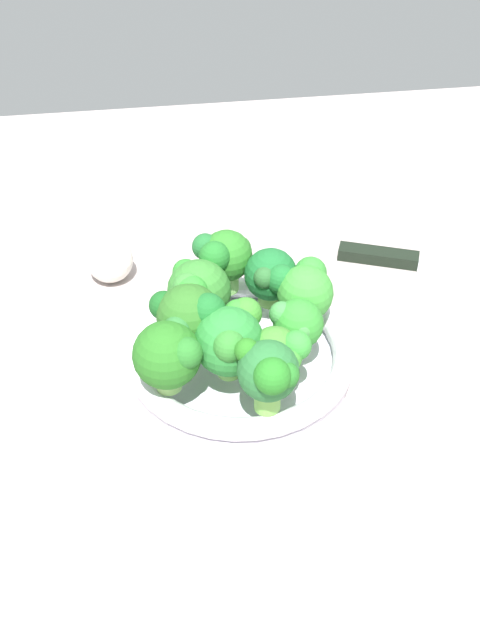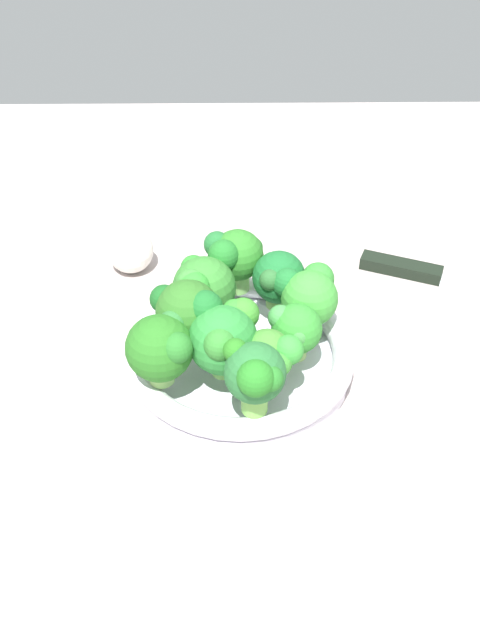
# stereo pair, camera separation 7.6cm
# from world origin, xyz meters

# --- Properties ---
(ground_plane) EXTENTS (1.30, 1.30, 0.03)m
(ground_plane) POSITION_xyz_m (0.00, 0.00, -0.01)
(ground_plane) COLOR #AEA09E
(bowl) EXTENTS (0.23, 0.23, 0.04)m
(bowl) POSITION_xyz_m (-0.02, -0.02, 0.02)
(bowl) COLOR silver
(bowl) RESTS_ON ground_plane
(broccoli_floret_0) EXTENTS (0.05, 0.05, 0.06)m
(broccoli_floret_0) POSITION_xyz_m (-0.00, 0.03, 0.07)
(broccoli_floret_0) COLOR #90C05B
(broccoli_floret_0) RESTS_ON bowl
(broccoli_floret_1) EXTENTS (0.05, 0.05, 0.06)m
(broccoli_floret_1) POSITION_xyz_m (0.04, 0.01, 0.08)
(broccoli_floret_1) COLOR #97CE6C
(broccoli_floret_1) RESTS_ON bowl
(broccoli_floret_2) EXTENTS (0.06, 0.06, 0.07)m
(broccoli_floret_2) POSITION_xyz_m (-0.10, -0.03, 0.09)
(broccoli_floret_2) COLOR #85C963
(broccoli_floret_2) RESTS_ON bowl
(broccoli_floret_3) EXTENTS (0.06, 0.05, 0.06)m
(broccoli_floret_3) POSITION_xyz_m (-0.07, 0.02, 0.08)
(broccoli_floret_3) COLOR #7CB653
(broccoli_floret_3) RESTS_ON bowl
(broccoli_floret_4) EXTENTS (0.06, 0.06, 0.07)m
(broccoli_floret_4) POSITION_xyz_m (0.03, -0.10, 0.08)
(broccoli_floret_4) COLOR #8EC463
(broccoli_floret_4) RESTS_ON bowl
(broccoli_floret_5) EXTENTS (0.06, 0.07, 0.08)m
(broccoli_floret_5) POSITION_xyz_m (-0.01, -0.07, 0.09)
(broccoli_floret_5) COLOR #95CF65
(broccoli_floret_5) RESTS_ON bowl
(broccoli_floret_6) EXTENTS (0.07, 0.06, 0.07)m
(broccoli_floret_6) POSITION_xyz_m (-0.06, -0.06, 0.08)
(broccoli_floret_6) COLOR #78C057
(broccoli_floret_6) RESTS_ON bowl
(broccoli_floret_7) EXTENTS (0.07, 0.07, 0.07)m
(broccoli_floret_7) POSITION_xyz_m (0.02, -0.04, 0.08)
(broccoli_floret_7) COLOR #78BE4E
(broccoli_floret_7) RESTS_ON bowl
(broccoli_floret_8) EXTENTS (0.06, 0.06, 0.08)m
(broccoli_floret_8) POSITION_xyz_m (0.07, -0.01, 0.09)
(broccoli_floret_8) COLOR #77BD4D
(broccoli_floret_8) RESTS_ON bowl
(broccoli_floret_9) EXTENTS (0.07, 0.06, 0.07)m
(broccoli_floret_9) POSITION_xyz_m (-0.05, 0.04, 0.08)
(broccoli_floret_9) COLOR #9DC764
(broccoli_floret_9) RESTS_ON bowl
(knife) EXTENTS (0.12, 0.26, 0.01)m
(knife) POSITION_xyz_m (-0.17, 0.21, 0.01)
(knife) COLOR silver
(knife) RESTS_ON ground_plane
(garlic_bulb) EXTENTS (0.05, 0.05, 0.05)m
(garlic_bulb) POSITION_xyz_m (-0.20, -0.15, 0.03)
(garlic_bulb) COLOR white
(garlic_bulb) RESTS_ON ground_plane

